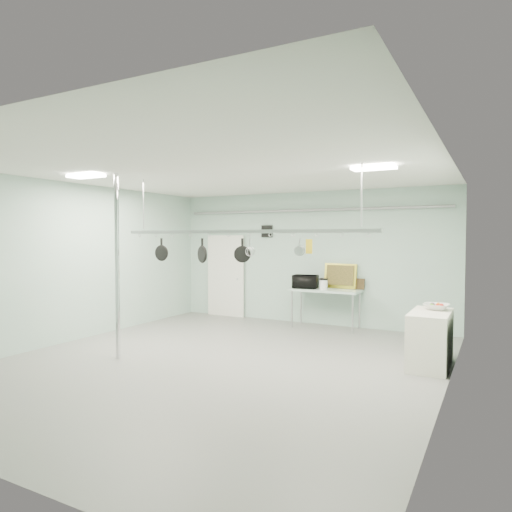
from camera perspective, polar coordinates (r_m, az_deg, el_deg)
The scene contains 25 objects.
floor at distance 7.88m, azimuth -4.57°, elevation -13.13°, with size 8.00×8.00×0.00m, color gray.
ceiling at distance 7.67m, azimuth -4.65°, elevation 10.50°, with size 7.00×8.00×0.02m, color silver.
back_wall at distance 11.17m, azimuth 6.47°, elevation -0.22°, with size 7.00×0.02×3.20m, color #A4C5B6.
right_wall at distance 6.44m, azimuth 22.57°, elevation -2.32°, with size 0.02×8.00×3.20m, color #A4C5B6.
door at distance 12.20m, azimuth -3.75°, elevation -2.58°, with size 1.10×0.10×2.20m, color silver.
wall_vent at distance 11.59m, azimuth 1.38°, elevation 3.11°, with size 0.30×0.04×0.30m, color black.
conduit_pipe at distance 11.10m, azimuth 6.33°, elevation 5.71°, with size 0.07×0.07×6.60m, color gray.
chrome_pole at distance 8.21m, azimuth -16.97°, elevation -1.26°, with size 0.08×0.08×3.20m, color silver.
prep_table at distance 10.66m, azimuth 8.69°, elevation -4.50°, with size 1.60×0.70×0.91m.
side_cabinet at distance 8.03m, azimuth 20.94°, elevation -9.69°, with size 0.60×1.20×0.90m, color white.
pot_rack at distance 7.74m, azimuth -2.18°, elevation 3.29°, with size 4.80×0.06×1.00m.
light_panel_left at distance 8.48m, azimuth -20.49°, elevation 9.37°, with size 0.65×0.30×0.05m, color white.
light_panel_right at distance 7.27m, azimuth 14.50°, elevation 10.64°, with size 0.65×0.30×0.05m, color white.
microwave at distance 10.75m, azimuth 6.21°, elevation -3.21°, with size 0.56×0.38×0.31m, color black.
coffee_canister at distance 10.57m, azimuth 8.44°, elevation -3.56°, with size 0.18×0.18×0.22m, color white.
painting_large at distance 10.83m, azimuth 10.50°, elevation -2.47°, with size 0.78×0.05×0.58m, color gold.
painting_small at distance 10.73m, azimuth 12.63°, elevation -3.42°, with size 0.30×0.04×0.25m, color #342612.
fruit_bowl at distance 8.17m, azimuth 21.60°, elevation -5.92°, with size 0.41×0.41×0.10m, color silver.
skillet_left at distance 8.70m, azimuth -11.73°, elevation 0.86°, with size 0.29×0.06×0.41m, color black, non-canonical shape.
skillet_mid at distance 8.15m, azimuth -6.74°, elevation 0.68°, with size 0.31×0.06×0.44m, color black, non-canonical shape.
skillet_right at distance 7.71m, azimuth -1.73°, elevation 0.78°, with size 0.28×0.06×0.39m, color black, non-canonical shape.
whisk at distance 7.64m, azimuth -0.77°, elevation 1.08°, with size 0.16×0.16×0.30m, color silver, non-canonical shape.
grater at distance 7.19m, azimuth 6.65°, elevation 1.21°, with size 0.10×0.02×0.25m, color gold, non-canonical shape.
saucepan at distance 7.25m, azimuth 5.48°, elevation 1.06°, with size 0.16×0.10×0.29m, color #A9AAAE, non-canonical shape.
fruit_cluster at distance 8.16m, azimuth 21.61°, elevation -5.64°, with size 0.24×0.24×0.09m, color #B31B10, non-canonical shape.
Camera 1 is at (4.09, -6.40, 2.11)m, focal length 32.00 mm.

